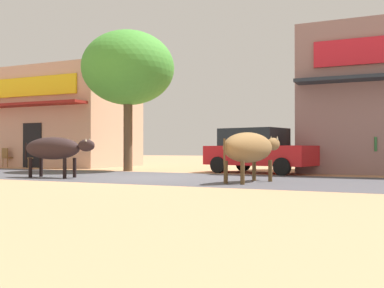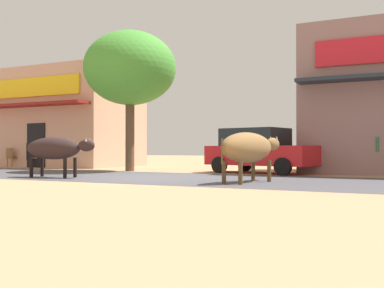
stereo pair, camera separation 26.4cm
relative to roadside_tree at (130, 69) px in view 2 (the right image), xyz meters
The scene contains 10 objects.
ground 5.86m from the roadside_tree, 46.92° to the right, with size 80.00×80.00×0.00m, color tan.
asphalt_road 5.85m from the roadside_tree, 46.92° to the right, with size 72.00×5.34×0.00m, color #4B494F.
storefront_left_cafe 7.19m from the roadside_tree, 153.43° to the left, with size 7.50×5.41×4.90m.
roadside_tree is the anchor object (origin of this frame).
parked_hatchback_car 6.17m from the roadside_tree, ahead, with size 4.23×2.61×1.64m.
cow_near_brown 5.50m from the roadside_tree, 87.65° to the right, with size 2.54×0.87×1.25m.
cow_far_dark 8.04m from the roadside_tree, 31.74° to the right, with size 1.26×2.64×1.33m.
pedestrian_by_shop 9.78m from the roadside_tree, ahead, with size 0.47×0.61×1.49m.
cafe_chair_near_tree 6.97m from the roadside_tree, behind, with size 0.61×0.61×0.92m.
cafe_chair_by_doorway 8.20m from the roadside_tree, behind, with size 0.49×0.49×0.92m.
Camera 2 is at (7.27, -12.27, 0.90)m, focal length 42.49 mm.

